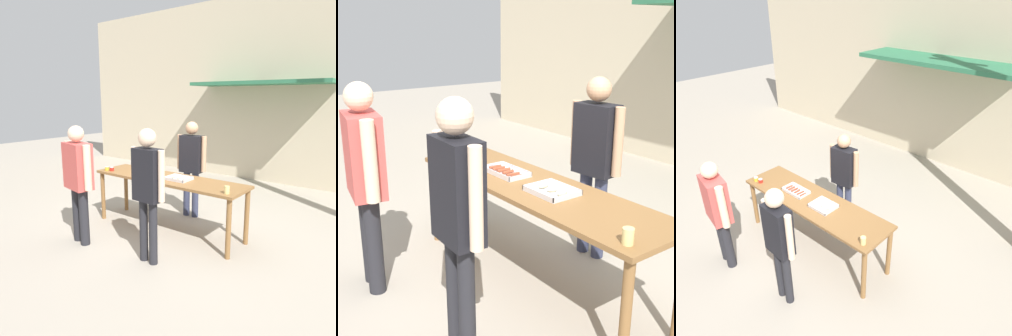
# 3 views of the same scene
# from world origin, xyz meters

# --- Properties ---
(ground_plane) EXTENTS (24.00, 24.00, 0.00)m
(ground_plane) POSITION_xyz_m (0.00, 0.00, 0.00)
(ground_plane) COLOR #A39989
(serving_table) EXTENTS (2.54, 0.69, 0.87)m
(serving_table) POSITION_xyz_m (0.00, 0.00, 0.77)
(serving_table) COLOR brown
(serving_table) RESTS_ON ground
(food_tray_sausages) EXTENTS (0.42, 0.24, 0.04)m
(food_tray_sausages) POSITION_xyz_m (-0.40, -0.01, 0.88)
(food_tray_sausages) COLOR silver
(food_tray_sausages) RESTS_ON serving_table
(food_tray_buns) EXTENTS (0.36, 0.30, 0.05)m
(food_tray_buns) POSITION_xyz_m (0.21, -0.00, 0.89)
(food_tray_buns) COLOR silver
(food_tray_buns) RESTS_ON serving_table
(condiment_jar_mustard) EXTENTS (0.07, 0.07, 0.07)m
(condiment_jar_mustard) POSITION_xyz_m (-1.13, -0.23, 0.90)
(condiment_jar_mustard) COLOR gold
(condiment_jar_mustard) RESTS_ON serving_table
(condiment_jar_ketchup) EXTENTS (0.07, 0.07, 0.07)m
(condiment_jar_ketchup) POSITION_xyz_m (-1.03, -0.21, 0.90)
(condiment_jar_ketchup) COLOR #B22319
(condiment_jar_ketchup) RESTS_ON serving_table
(beer_cup) EXTENTS (0.07, 0.07, 0.10)m
(beer_cup) POSITION_xyz_m (1.13, -0.23, 0.92)
(beer_cup) COLOR #DBC67A
(beer_cup) RESTS_ON serving_table
(person_server_behind_table) EXTENTS (0.55, 0.25, 1.68)m
(person_server_behind_table) POSITION_xyz_m (-0.07, 0.76, 1.01)
(person_server_behind_table) COLOR #333851
(person_server_behind_table) RESTS_ON ground
(person_customer_holding_hotdog) EXTENTS (0.65, 0.33, 1.71)m
(person_customer_holding_hotdog) POSITION_xyz_m (-0.73, -1.13, 1.01)
(person_customer_holding_hotdog) COLOR #232328
(person_customer_holding_hotdog) RESTS_ON ground
(person_customer_with_cup) EXTENTS (0.53, 0.22, 1.73)m
(person_customer_with_cup) POSITION_xyz_m (0.43, -0.97, 1.05)
(person_customer_with_cup) COLOR #232328
(person_customer_with_cup) RESTS_ON ground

